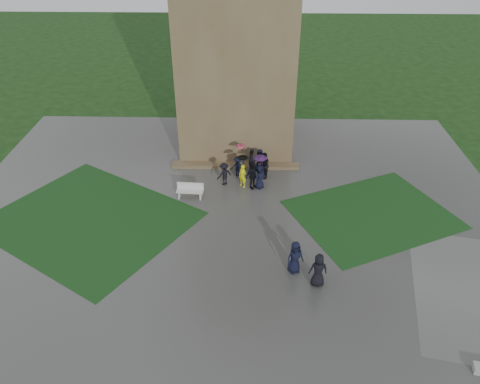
{
  "coord_description": "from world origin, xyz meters",
  "views": [
    {
      "loc": [
        1.05,
        -18.26,
        16.62
      ],
      "look_at": [
        0.45,
        5.48,
        1.2
      ],
      "focal_mm": 35.0,
      "sensor_mm": 36.0,
      "label": 1
    }
  ],
  "objects_px": {
    "bench": "(190,190)",
    "pedestrian_near": "(318,270)",
    "pedestrian_mid": "(295,257)",
    "tower": "(237,21)"
  },
  "relations": [
    {
      "from": "pedestrian_mid",
      "to": "bench",
      "type": "bearing_deg",
      "value": 109.07
    },
    {
      "from": "tower",
      "to": "pedestrian_near",
      "type": "relative_size",
      "value": 9.65
    },
    {
      "from": "bench",
      "to": "pedestrian_near",
      "type": "distance_m",
      "value": 10.54
    },
    {
      "from": "bench",
      "to": "pedestrian_mid",
      "type": "xyz_separation_m",
      "value": [
        6.14,
        -6.74,
        0.41
      ]
    },
    {
      "from": "tower",
      "to": "pedestrian_near",
      "type": "xyz_separation_m",
      "value": [
        4.45,
        -16.07,
        -8.05
      ]
    },
    {
      "from": "tower",
      "to": "bench",
      "type": "distance_m",
      "value": 12.23
    },
    {
      "from": "bench",
      "to": "pedestrian_near",
      "type": "height_order",
      "value": "pedestrian_near"
    },
    {
      "from": "bench",
      "to": "pedestrian_near",
      "type": "relative_size",
      "value": 0.93
    },
    {
      "from": "bench",
      "to": "pedestrian_mid",
      "type": "distance_m",
      "value": 9.12
    },
    {
      "from": "bench",
      "to": "pedestrian_mid",
      "type": "bearing_deg",
      "value": -43.96
    }
  ]
}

